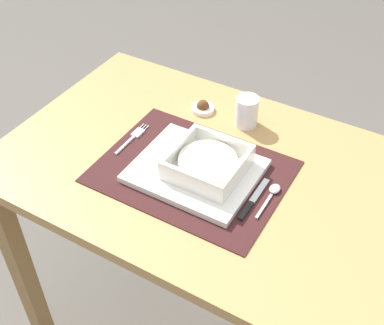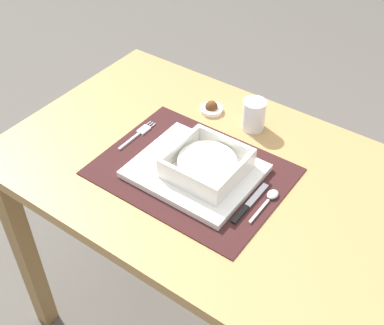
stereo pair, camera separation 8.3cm
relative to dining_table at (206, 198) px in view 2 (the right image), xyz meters
name	(u,v)px [view 2 (the right image)]	position (x,y,z in m)	size (l,w,h in m)	color
dining_table	(206,198)	(0.00, 0.00, 0.00)	(1.01, 0.66, 0.74)	#B2844C
placemat	(192,171)	(-0.02, -0.04, 0.11)	(0.44, 0.33, 0.00)	#381919
serving_plate	(195,171)	(-0.01, -0.04, 0.12)	(0.28, 0.23, 0.02)	white
porridge_bowl	(207,165)	(0.02, -0.03, 0.15)	(0.16, 0.16, 0.05)	white
fork	(139,133)	(-0.21, 0.00, 0.12)	(0.02, 0.13, 0.00)	silver
spoon	(269,198)	(0.18, -0.01, 0.12)	(0.02, 0.11, 0.01)	silver
butter_knife	(248,205)	(0.15, -0.06, 0.12)	(0.01, 0.14, 0.01)	black
bread_knife	(238,202)	(0.13, -0.06, 0.12)	(0.01, 0.13, 0.01)	#59331E
drinking_glass	(254,116)	(0.01, 0.19, 0.15)	(0.06, 0.06, 0.08)	white
condiment_saucer	(211,108)	(-0.12, 0.19, 0.12)	(0.06, 0.06, 0.03)	white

